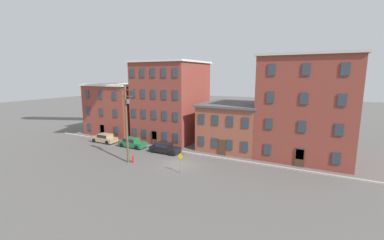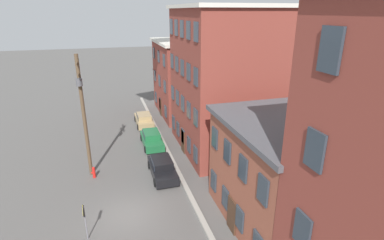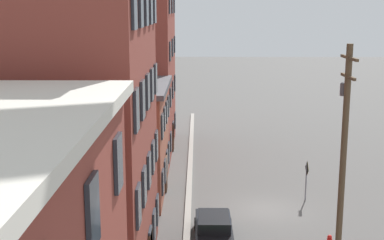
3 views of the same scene
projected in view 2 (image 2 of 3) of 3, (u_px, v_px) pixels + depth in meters
name	position (u px, v px, depth m)	size (l,w,h in m)	color
ground_plane	(129.00, 215.00, 19.90)	(200.00, 200.00, 0.00)	#565451
kerb_strip	(193.00, 202.00, 21.08)	(56.00, 0.36, 0.16)	#9E998E
apartment_corner	(195.00, 77.00, 38.77)	(10.40, 9.68, 9.37)	brown
apartment_midblock	(236.00, 80.00, 27.99)	(10.48, 10.85, 13.29)	brown
apartment_far	(303.00, 170.00, 18.64)	(9.01, 9.86, 6.81)	brown
car_tan	(144.00, 119.00, 35.33)	(4.40, 1.92, 1.43)	tan
car_green	(152.00, 138.00, 30.00)	(4.40, 1.92, 1.43)	#1E6638
car_black	(162.00, 167.00, 24.48)	(4.40, 1.92, 1.43)	black
caution_sign	(85.00, 216.00, 17.27)	(0.91, 0.08, 2.44)	slate
utility_pole	(83.00, 111.00, 22.95)	(2.40, 0.44, 9.87)	brown
fire_hydrant	(94.00, 172.00, 24.23)	(0.24, 0.34, 0.96)	red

